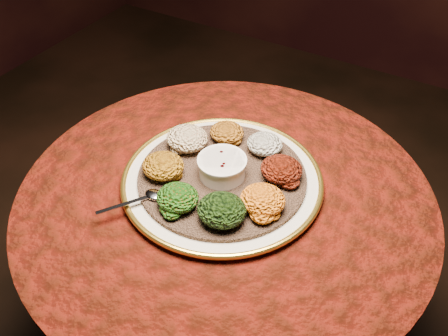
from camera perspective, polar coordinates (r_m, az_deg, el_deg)
The scene contains 13 objects.
table at distance 1.28m, azimuth 0.15°, elevation -8.53°, with size 0.96×0.96×0.73m.
platter at distance 1.16m, azimuth -0.21°, elevation -1.37°, with size 0.54×0.54×0.02m.
injera at distance 1.15m, azimuth -0.22°, elevation -0.98°, with size 0.39×0.39×0.01m, color brown.
stew_bowl at distance 1.13m, azimuth -0.22°, elevation 0.22°, with size 0.11×0.11×0.05m.
spoon at distance 1.10m, azimuth -8.52°, elevation -3.20°, with size 0.10×0.13×0.01m.
portion_ayib at distance 1.21m, azimuth 4.67°, elevation 2.76°, with size 0.09×0.08×0.04m, color beige.
portion_kitfo at distance 1.14m, azimuth 6.58°, elevation -0.15°, with size 0.10×0.09×0.05m, color black.
portion_tikil at distance 1.06m, azimuth 4.45°, elevation -3.62°, with size 0.10×0.09×0.05m, color #AC680E.
portion_gomen at distance 1.04m, azimuth -0.26°, elevation -4.81°, with size 0.10×0.10×0.05m, color black.
portion_mixveg at distance 1.07m, azimuth -5.32°, elevation -3.39°, with size 0.09×0.09×0.04m, color #973209.
portion_kik at distance 1.15m, azimuth -6.97°, elevation 0.25°, with size 0.10×0.09×0.05m, color #A76B0E.
portion_timatim at distance 1.22m, azimuth -4.23°, elevation 3.39°, with size 0.10×0.10×0.05m, color maroon.
portion_shiro at distance 1.24m, azimuth 0.32°, elevation 4.11°, with size 0.09×0.08×0.04m, color #9A5412.
Camera 1 is at (0.41, -0.71, 1.54)m, focal length 40.00 mm.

